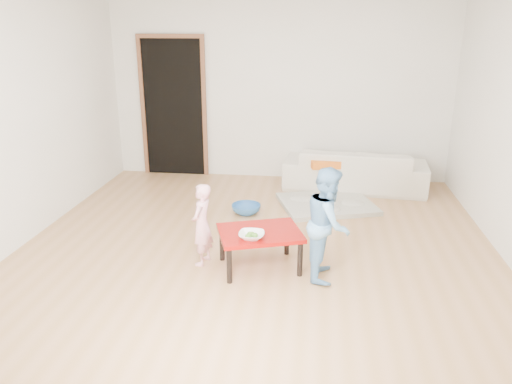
% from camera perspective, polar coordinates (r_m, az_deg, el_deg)
% --- Properties ---
extents(floor, '(5.00, 5.00, 0.01)m').
position_cam_1_polar(floor, '(5.42, 0.27, -5.84)').
color(floor, '#AD7D4A').
rests_on(floor, ground).
extents(back_wall, '(5.00, 0.02, 2.60)m').
position_cam_1_polar(back_wall, '(7.48, 2.65, 11.38)').
color(back_wall, white).
rests_on(back_wall, floor).
extents(left_wall, '(0.02, 5.00, 2.60)m').
position_cam_1_polar(left_wall, '(5.87, -24.95, 7.64)').
color(left_wall, white).
rests_on(left_wall, floor).
extents(doorway, '(1.02, 0.08, 2.11)m').
position_cam_1_polar(doorway, '(7.79, -9.36, 9.41)').
color(doorway, brown).
rests_on(doorway, back_wall).
extents(sofa, '(2.04, 0.95, 0.58)m').
position_cam_1_polar(sofa, '(7.24, 11.22, 2.61)').
color(sofa, beige).
rests_on(sofa, floor).
extents(cushion, '(0.47, 0.43, 0.11)m').
position_cam_1_polar(cushion, '(6.95, 7.80, 3.36)').
color(cushion, orange).
rests_on(cushion, sofa).
extents(red_table, '(0.91, 0.79, 0.38)m').
position_cam_1_polar(red_table, '(4.83, 0.43, -6.59)').
color(red_table, '#900B07').
rests_on(red_table, floor).
extents(bowl, '(0.24, 0.24, 0.06)m').
position_cam_1_polar(bowl, '(4.58, -0.51, -4.99)').
color(bowl, white).
rests_on(bowl, red_table).
extents(broccoli, '(0.12, 0.12, 0.06)m').
position_cam_1_polar(broccoli, '(4.58, -0.51, -5.00)').
color(broccoli, '#2D5919').
rests_on(broccoli, red_table).
extents(child_pink, '(0.24, 0.33, 0.82)m').
position_cam_1_polar(child_pink, '(4.86, -6.22, -3.73)').
color(child_pink, pink).
rests_on(child_pink, floor).
extents(child_blue, '(0.43, 0.53, 1.06)m').
position_cam_1_polar(child_blue, '(4.59, 8.25, -3.58)').
color(child_blue, '#63A5E6').
rests_on(child_blue, floor).
extents(basin, '(0.36, 0.36, 0.11)m').
position_cam_1_polar(basin, '(6.23, -1.13, -1.95)').
color(basin, '#2A60A0').
rests_on(basin, floor).
extents(blanket, '(1.38, 1.26, 0.06)m').
position_cam_1_polar(blanket, '(6.54, 8.09, -1.36)').
color(blanket, beige).
rests_on(blanket, floor).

